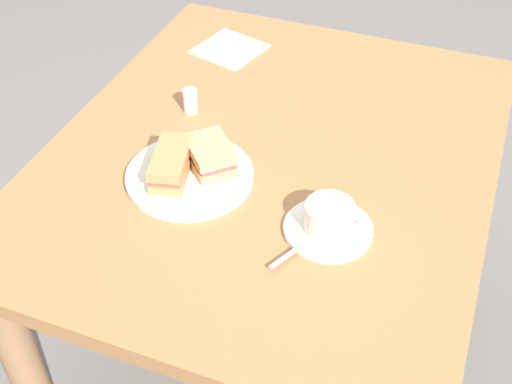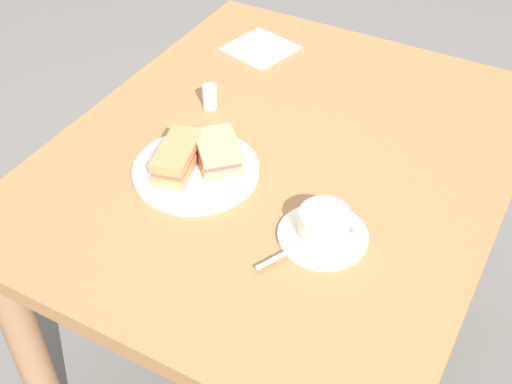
# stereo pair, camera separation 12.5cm
# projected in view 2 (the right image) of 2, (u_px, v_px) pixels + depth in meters

# --- Properties ---
(ground_plane) EXTENTS (6.00, 6.00, 0.00)m
(ground_plane) POSITION_uv_depth(u_px,v_px,m) (276.00, 351.00, 1.87)
(ground_plane) COLOR slate
(dining_table) EXTENTS (1.10, 0.90, 0.71)m
(dining_table) POSITION_uv_depth(u_px,v_px,m) (282.00, 195.00, 1.48)
(dining_table) COLOR #99683D
(dining_table) RESTS_ON ground_plane
(sandwich_plate) EXTENTS (0.25, 0.25, 0.01)m
(sandwich_plate) POSITION_uv_depth(u_px,v_px,m) (196.00, 170.00, 1.34)
(sandwich_plate) COLOR silver
(sandwich_plate) RESTS_ON dining_table
(sandwich_front) EXTENTS (0.15, 0.10, 0.05)m
(sandwich_front) POSITION_uv_depth(u_px,v_px,m) (178.00, 157.00, 1.32)
(sandwich_front) COLOR #B97F51
(sandwich_front) RESTS_ON sandwich_plate
(sandwich_back) EXTENTS (0.14, 0.13, 0.05)m
(sandwich_back) POSITION_uv_depth(u_px,v_px,m) (218.00, 152.00, 1.33)
(sandwich_back) COLOR tan
(sandwich_back) RESTS_ON sandwich_plate
(coffee_saucer) EXTENTS (0.16, 0.16, 0.01)m
(coffee_saucer) POSITION_uv_depth(u_px,v_px,m) (323.00, 236.00, 1.20)
(coffee_saucer) COLOR beige
(coffee_saucer) RESTS_ON dining_table
(coffee_cup) EXTENTS (0.09, 0.11, 0.05)m
(coffee_cup) POSITION_uv_depth(u_px,v_px,m) (325.00, 223.00, 1.18)
(coffee_cup) COLOR silver
(coffee_cup) RESTS_ON coffee_saucer
(spoon) EXTENTS (0.09, 0.05, 0.01)m
(spoon) POSITION_uv_depth(u_px,v_px,m) (287.00, 252.00, 1.16)
(spoon) COLOR silver
(spoon) RESTS_ON coffee_saucer
(napkin) EXTENTS (0.18, 0.18, 0.00)m
(napkin) POSITION_uv_depth(u_px,v_px,m) (260.00, 48.00, 1.71)
(napkin) COLOR white
(napkin) RESTS_ON dining_table
(salt_shaker) EXTENTS (0.03, 0.03, 0.06)m
(salt_shaker) POSITION_uv_depth(u_px,v_px,m) (210.00, 97.00, 1.50)
(salt_shaker) COLOR silver
(salt_shaker) RESTS_ON dining_table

